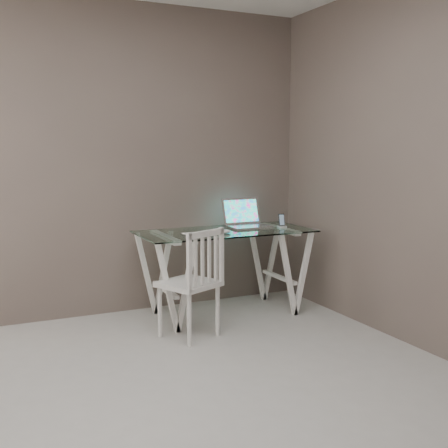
{
  "coord_description": "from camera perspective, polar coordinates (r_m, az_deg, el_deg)",
  "views": [
    {
      "loc": [
        -0.97,
        -2.57,
        1.46
      ],
      "look_at": [
        0.92,
        1.48,
        0.85
      ],
      "focal_mm": 45.0,
      "sensor_mm": 36.0,
      "label": 1
    }
  ],
  "objects": [
    {
      "name": "phone_dock",
      "position": [
        5.08,
        5.89,
        0.04
      ],
      "size": [
        0.07,
        0.07,
        0.12
      ],
      "color": "white",
      "rests_on": "desk"
    },
    {
      "name": "mouse",
      "position": [
        4.69,
        0.07,
        -0.77
      ],
      "size": [
        0.11,
        0.06,
        0.03
      ],
      "primitive_type": "ellipsoid",
      "color": "white",
      "rests_on": "desk"
    },
    {
      "name": "desk",
      "position": [
        4.92,
        0.1,
        -4.86
      ],
      "size": [
        1.5,
        0.7,
        0.75
      ],
      "color": "silver",
      "rests_on": "ground"
    },
    {
      "name": "chair",
      "position": [
        4.29,
        -2.94,
        -5.54
      ],
      "size": [
        0.52,
        0.52,
        0.86
      ],
      "rotation": [
        0.0,
        0.0,
        0.43
      ],
      "color": "silver",
      "rests_on": "ground"
    },
    {
      "name": "laptop",
      "position": [
        5.1,
        2.22,
        0.41
      ],
      "size": [
        0.37,
        0.33,
        0.25
      ],
      "color": "silver",
      "rests_on": "desk"
    },
    {
      "name": "room",
      "position": [
        2.75,
        -5.87,
        13.06
      ],
      "size": [
        4.5,
        4.52,
        2.71
      ],
      "color": "#AFADA8",
      "rests_on": "ground"
    },
    {
      "name": "keyboard",
      "position": [
        4.68,
        -2.84,
        -0.96
      ],
      "size": [
        0.25,
        0.11,
        0.01
      ],
      "primitive_type": "cube",
      "color": "silver",
      "rests_on": "desk"
    }
  ]
}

